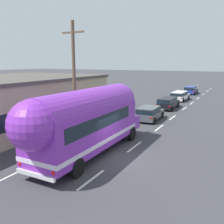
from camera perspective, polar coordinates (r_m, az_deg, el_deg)
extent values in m
plane|color=#38383D|center=(15.05, 1.64, -10.69)|extent=(300.00, 300.00, 0.00)
cube|color=silver|center=(12.62, -4.80, -15.29)|extent=(0.14, 2.40, 0.01)
cube|color=silver|center=(17.08, 5.23, -7.97)|extent=(0.14, 2.40, 0.01)
cube|color=silver|center=(22.08, 10.86, -3.62)|extent=(0.14, 2.40, 0.01)
cube|color=silver|center=(26.39, 13.83, -1.27)|extent=(0.14, 2.40, 0.01)
cube|color=silver|center=(32.00, 16.45, 0.80)|extent=(0.14, 2.40, 0.01)
cube|color=silver|center=(36.42, 17.93, 1.97)|extent=(0.14, 2.40, 0.01)
cube|color=silver|center=(41.60, 19.25, 3.01)|extent=(0.14, 2.40, 0.01)
cube|color=silver|center=(47.04, 20.32, 3.85)|extent=(0.14, 2.40, 0.01)
cube|color=silver|center=(52.72, 21.20, 4.54)|extent=(0.14, 2.40, 0.01)
cube|color=silver|center=(57.61, 21.82, 5.02)|extent=(0.14, 2.40, 0.01)
cube|color=silver|center=(27.08, 5.60, -0.67)|extent=(0.12, 80.00, 0.01)
cube|color=tan|center=(24.19, -24.45, 1.83)|extent=(11.49, 18.50, 4.10)
cube|color=black|center=(20.05, -14.30, -0.03)|extent=(0.08, 16.50, 1.20)
cylinder|color=brown|center=(18.07, -8.74, 6.82)|extent=(0.24, 0.24, 8.50)
cube|color=brown|center=(18.13, -9.08, 17.75)|extent=(1.80, 0.12, 0.12)
cube|color=purple|center=(15.11, -5.57, -3.65)|extent=(2.51, 8.77, 2.30)
cylinder|color=purple|center=(14.85, -5.65, 0.64)|extent=(2.46, 8.67, 2.45)
sphere|color=purple|center=(11.59, -17.62, -2.94)|extent=(2.40, 2.40, 2.40)
cube|color=purple|center=(19.52, 2.67, -2.16)|extent=(2.26, 1.30, 0.95)
cube|color=silver|center=(15.29, -5.52, -6.00)|extent=(2.55, 8.81, 0.24)
cube|color=black|center=(14.72, -6.26, -1.66)|extent=(2.54, 6.97, 0.76)
cube|color=black|center=(11.71, -17.51, -5.33)|extent=(2.00, 0.08, 0.84)
cube|color=silver|center=(12.11, -17.18, -11.01)|extent=(0.80, 0.06, 0.90)
cube|color=silver|center=(12.29, -17.32, -13.73)|extent=(2.34, 0.14, 0.20)
sphere|color=red|center=(12.94, -20.48, -11.18)|extent=(0.20, 0.20, 0.20)
sphere|color=red|center=(11.55, -13.34, -13.56)|extent=(0.20, 0.20, 0.20)
cube|color=black|center=(18.72, 1.91, 1.39)|extent=(2.14, 0.10, 0.96)
cube|color=silver|center=(20.16, 3.51, -2.10)|extent=(0.90, 0.10, 0.56)
cylinder|color=black|center=(19.29, -1.84, -4.09)|extent=(0.26, 1.00, 1.00)
cylinder|color=black|center=(18.28, 4.55, -5.01)|extent=(0.26, 1.00, 1.00)
cylinder|color=black|center=(14.15, -15.87, -10.44)|extent=(0.26, 1.00, 1.00)
cylinder|color=black|center=(12.74, -8.05, -12.63)|extent=(0.26, 1.00, 1.00)
cube|color=#474C51|center=(24.89, 8.76, -0.61)|extent=(1.97, 4.27, 0.60)
cube|color=#474C51|center=(24.33, 8.46, 0.50)|extent=(1.72, 2.81, 0.55)
cube|color=black|center=(24.34, 8.46, 0.43)|extent=(1.79, 2.86, 0.43)
cube|color=red|center=(23.15, 5.31, -0.98)|extent=(0.20, 0.05, 0.14)
cube|color=red|center=(22.65, 9.08, -1.36)|extent=(0.20, 0.05, 0.14)
cylinder|color=black|center=(26.50, 7.85, -0.29)|extent=(0.22, 0.65, 0.64)
cylinder|color=black|center=(26.02, 11.52, -0.63)|extent=(0.22, 0.65, 0.64)
cylinder|color=black|center=(23.91, 5.72, -1.52)|extent=(0.22, 0.65, 0.64)
cylinder|color=black|center=(23.37, 9.75, -1.94)|extent=(0.22, 0.65, 0.64)
cube|color=black|center=(31.48, 12.88, 1.77)|extent=(1.82, 4.81, 0.60)
cube|color=black|center=(30.93, 12.70, 2.69)|extent=(1.60, 3.56, 0.55)
cube|color=black|center=(30.94, 12.70, 2.63)|extent=(1.66, 3.60, 0.43)
cube|color=red|center=(29.37, 10.27, 1.54)|extent=(0.20, 0.04, 0.14)
cube|color=red|center=(28.97, 13.14, 1.29)|extent=(0.20, 0.04, 0.14)
cylinder|color=black|center=(33.34, 12.21, 1.98)|extent=(0.21, 0.64, 0.64)
cylinder|color=black|center=(32.95, 15.02, 1.73)|extent=(0.21, 0.64, 0.64)
cylinder|color=black|center=(30.12, 10.50, 1.05)|extent=(0.21, 0.64, 0.64)
cylinder|color=black|center=(29.69, 13.60, 0.77)|extent=(0.21, 0.64, 0.64)
cube|color=white|center=(38.59, 15.46, 3.39)|extent=(1.98, 4.83, 0.60)
cube|color=white|center=(38.06, 15.32, 4.16)|extent=(1.74, 3.58, 0.55)
cube|color=black|center=(38.06, 15.32, 4.12)|extent=(1.80, 3.62, 0.43)
cube|color=red|center=(36.48, 13.31, 3.34)|extent=(0.20, 0.05, 0.14)
cube|color=red|center=(36.07, 15.73, 3.12)|extent=(0.20, 0.05, 0.14)
cylinder|color=black|center=(40.45, 14.86, 3.49)|extent=(0.22, 0.65, 0.64)
cylinder|color=black|center=(40.04, 17.27, 3.28)|extent=(0.22, 0.65, 0.64)
cylinder|color=black|center=(37.23, 13.48, 2.90)|extent=(0.22, 0.65, 0.64)
cylinder|color=black|center=(36.78, 16.09, 2.66)|extent=(0.22, 0.65, 0.64)
cube|color=navy|center=(47.18, 17.76, 4.67)|extent=(1.93, 4.80, 0.60)
cube|color=navy|center=(46.65, 17.71, 5.31)|extent=(1.69, 3.35, 0.55)
cube|color=black|center=(46.65, 17.70, 5.27)|extent=(1.75, 3.39, 0.43)
cube|color=red|center=(44.94, 16.29, 4.67)|extent=(0.20, 0.04, 0.14)
cube|color=red|center=(44.69, 18.27, 4.52)|extent=(0.20, 0.04, 0.14)
cylinder|color=black|center=(48.99, 17.06, 4.71)|extent=(0.22, 0.64, 0.64)
cylinder|color=black|center=(48.73, 19.07, 4.55)|extent=(0.22, 0.64, 0.64)
cylinder|color=black|center=(45.70, 16.33, 4.29)|extent=(0.22, 0.64, 0.64)
cylinder|color=black|center=(45.42, 18.48, 4.12)|extent=(0.22, 0.64, 0.64)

